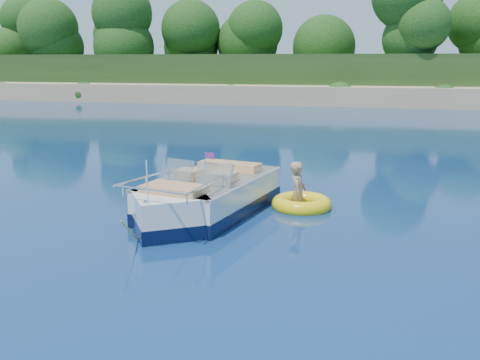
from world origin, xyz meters
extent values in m
plane|color=#0A1B4A|center=(0.00, 0.00, 0.00)|extent=(160.00, 160.00, 0.00)
cube|color=tan|center=(0.00, 38.00, 0.50)|extent=(170.00, 8.00, 2.00)
cube|color=#173414|center=(0.00, 65.00, 1.00)|extent=(170.00, 56.00, 6.00)
cylinder|color=black|center=(-18.00, 40.50, 3.10)|extent=(0.44, 0.44, 3.20)
sphere|color=black|center=(-18.00, 40.50, 6.14)|extent=(5.28, 5.28, 5.28)
cylinder|color=black|center=(0.00, 42.00, 3.30)|extent=(0.44, 0.44, 3.60)
sphere|color=black|center=(0.00, 42.00, 6.72)|extent=(5.94, 5.94, 5.94)
cube|color=white|center=(0.09, 4.38, 0.30)|extent=(2.72, 4.10, 1.05)
cube|color=white|center=(-0.27, 2.63, 0.30)|extent=(1.95, 1.95, 1.05)
cube|color=black|center=(0.09, 4.38, 0.16)|extent=(2.76, 4.14, 0.30)
cube|color=black|center=(-0.27, 2.63, 0.16)|extent=(1.99, 1.99, 0.30)
cube|color=tan|center=(0.15, 4.68, 0.60)|extent=(2.10, 2.91, 0.10)
cube|color=white|center=(0.09, 4.38, 0.80)|extent=(2.76, 4.11, 0.06)
cube|color=black|center=(0.51, 6.41, 0.35)|extent=(0.61, 0.45, 0.90)
cube|color=#8C9EA5|center=(-0.49, 3.79, 1.09)|extent=(0.82, 0.51, 0.48)
cube|color=#8C9EA5|center=(0.39, 3.61, 1.09)|extent=(0.79, 0.31, 0.48)
cube|color=tan|center=(-0.40, 4.23, 0.83)|extent=(0.65, 0.65, 0.40)
cube|color=tan|center=(0.48, 4.05, 0.83)|extent=(0.65, 0.65, 0.40)
cube|color=tan|center=(0.29, 5.36, 0.83)|extent=(1.64, 0.85, 0.38)
cube|color=tan|center=(-0.23, 2.82, 0.81)|extent=(1.44, 1.00, 0.34)
cylinder|color=white|center=(-0.43, 1.89, 1.25)|extent=(0.03, 0.03, 0.85)
cube|color=red|center=(0.30, 3.63, 1.49)|extent=(0.22, 0.06, 0.14)
cube|color=silver|center=(-0.44, 1.84, 0.86)|extent=(0.11, 0.08, 0.05)
cylinder|color=yellow|center=(-0.66, 1.53, 0.35)|extent=(0.18, 1.07, 0.76)
torus|color=yellow|center=(2.14, 5.20, 0.10)|extent=(1.94, 1.94, 0.39)
torus|color=red|center=(2.14, 5.20, 0.12)|extent=(1.59, 1.59, 0.13)
imported|color=tan|center=(2.06, 5.12, 0.00)|extent=(0.45, 0.89, 1.70)
camera|label=1|loc=(3.67, -7.37, 3.53)|focal=40.00mm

